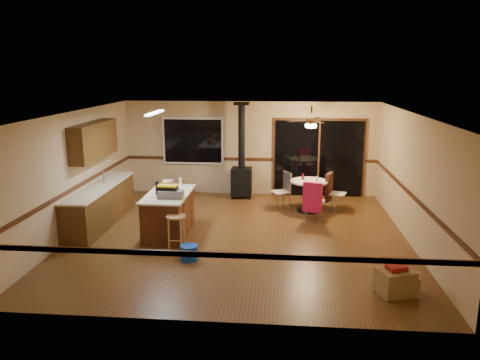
# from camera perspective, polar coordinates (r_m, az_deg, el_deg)

# --- Properties ---
(floor) EXTENTS (7.00, 7.00, 0.00)m
(floor) POSITION_cam_1_polar(r_m,az_deg,el_deg) (10.02, -0.15, -6.81)
(floor) COLOR #583618
(floor) RESTS_ON ground
(ceiling) EXTENTS (7.00, 7.00, 0.00)m
(ceiling) POSITION_cam_1_polar(r_m,az_deg,el_deg) (9.44, -0.16, 8.17)
(ceiling) COLOR silver
(ceiling) RESTS_ON ground
(wall_back) EXTENTS (7.00, 0.00, 7.00)m
(wall_back) POSITION_cam_1_polar(r_m,az_deg,el_deg) (13.07, 1.23, 3.87)
(wall_back) COLOR tan
(wall_back) RESTS_ON ground
(wall_front) EXTENTS (7.00, 0.00, 7.00)m
(wall_front) POSITION_cam_1_polar(r_m,az_deg,el_deg) (6.31, -3.05, -6.63)
(wall_front) COLOR tan
(wall_front) RESTS_ON ground
(wall_left) EXTENTS (0.00, 7.00, 7.00)m
(wall_left) POSITION_cam_1_polar(r_m,az_deg,el_deg) (10.55, -19.45, 0.80)
(wall_left) COLOR tan
(wall_left) RESTS_ON ground
(wall_right) EXTENTS (0.00, 7.00, 7.00)m
(wall_right) POSITION_cam_1_polar(r_m,az_deg,el_deg) (9.97, 20.31, 0.03)
(wall_right) COLOR tan
(wall_right) RESTS_ON ground
(chair_rail) EXTENTS (7.00, 7.00, 0.08)m
(chair_rail) POSITION_cam_1_polar(r_m,az_deg,el_deg) (9.72, -0.16, -1.27)
(chair_rail) COLOR #442311
(chair_rail) RESTS_ON ground
(window) EXTENTS (1.72, 0.10, 1.32)m
(window) POSITION_cam_1_polar(r_m,az_deg,el_deg) (13.19, -5.75, 4.77)
(window) COLOR black
(window) RESTS_ON ground
(sliding_door) EXTENTS (2.52, 0.10, 2.10)m
(sliding_door) POSITION_cam_1_polar(r_m,az_deg,el_deg) (13.08, 9.55, 2.58)
(sliding_door) COLOR black
(sliding_door) RESTS_ON ground
(lower_cabinets) EXTENTS (0.60, 3.00, 0.86)m
(lower_cabinets) POSITION_cam_1_polar(r_m,az_deg,el_deg) (11.09, -16.64, -3.05)
(lower_cabinets) COLOR #503314
(lower_cabinets) RESTS_ON ground
(countertop) EXTENTS (0.64, 3.04, 0.04)m
(countertop) POSITION_cam_1_polar(r_m,az_deg,el_deg) (10.97, -16.79, -0.79)
(countertop) COLOR beige
(countertop) RESTS_ON lower_cabinets
(upper_cabinets) EXTENTS (0.35, 2.00, 0.80)m
(upper_cabinets) POSITION_cam_1_polar(r_m,az_deg,el_deg) (11.01, -17.38, 4.63)
(upper_cabinets) COLOR #503314
(upper_cabinets) RESTS_ON ground
(kitchen_island) EXTENTS (0.88, 1.68, 0.90)m
(kitchen_island) POSITION_cam_1_polar(r_m,az_deg,el_deg) (10.11, -8.67, -4.06)
(kitchen_island) COLOR #512814
(kitchen_island) RESTS_ON ground
(wood_stove) EXTENTS (0.55, 0.50, 2.52)m
(wood_stove) POSITION_cam_1_polar(r_m,az_deg,el_deg) (12.76, 0.19, 1.02)
(wood_stove) COLOR black
(wood_stove) RESTS_ON ground
(ceiling_fan) EXTENTS (0.24, 0.24, 0.55)m
(ceiling_fan) POSITION_cam_1_polar(r_m,az_deg,el_deg) (11.39, 8.67, 6.95)
(ceiling_fan) COLOR brown
(ceiling_fan) RESTS_ON ceiling
(fluorescent_strip) EXTENTS (0.10, 1.20, 0.04)m
(fluorescent_strip) POSITION_cam_1_polar(r_m,az_deg,el_deg) (10.06, -10.37, 8.04)
(fluorescent_strip) COLOR white
(fluorescent_strip) RESTS_ON ceiling
(toolbox_grey) EXTENTS (0.51, 0.29, 0.16)m
(toolbox_grey) POSITION_cam_1_polar(r_m,az_deg,el_deg) (9.62, -8.44, -1.70)
(toolbox_grey) COLOR slate
(toolbox_grey) RESTS_ON kitchen_island
(toolbox_black) EXTENTS (0.42, 0.24, 0.22)m
(toolbox_black) POSITION_cam_1_polar(r_m,az_deg,el_deg) (9.66, -8.80, -1.44)
(toolbox_black) COLOR black
(toolbox_black) RESTS_ON kitchen_island
(toolbox_yellow_lid) EXTENTS (0.41, 0.24, 0.03)m
(toolbox_yellow_lid) POSITION_cam_1_polar(r_m,az_deg,el_deg) (9.63, -8.83, -0.71)
(toolbox_yellow_lid) COLOR gold
(toolbox_yellow_lid) RESTS_ON toolbox_black
(box_on_island) EXTENTS (0.28, 0.34, 0.20)m
(box_on_island) POSITION_cam_1_polar(r_m,az_deg,el_deg) (10.23, -8.79, -0.67)
(box_on_island) COLOR olive
(box_on_island) RESTS_ON kitchen_island
(bottle_dark) EXTENTS (0.10, 0.10, 0.27)m
(bottle_dark) POSITION_cam_1_polar(r_m,az_deg,el_deg) (9.93, -10.06, -0.95)
(bottle_dark) COLOR black
(bottle_dark) RESTS_ON kitchen_island
(bottle_pink) EXTENTS (0.08, 0.08, 0.24)m
(bottle_pink) POSITION_cam_1_polar(r_m,az_deg,el_deg) (10.12, -8.30, -0.71)
(bottle_pink) COLOR #D84C8C
(bottle_pink) RESTS_ON kitchen_island
(bottle_white) EXTENTS (0.07, 0.07, 0.18)m
(bottle_white) POSITION_cam_1_polar(r_m,az_deg,el_deg) (10.58, -7.29, -0.22)
(bottle_white) COLOR white
(bottle_white) RESTS_ON kitchen_island
(bar_stool) EXTENTS (0.49, 0.49, 0.69)m
(bar_stool) POSITION_cam_1_polar(r_m,az_deg,el_deg) (9.27, -7.78, -6.36)
(bar_stool) COLOR tan
(bar_stool) RESTS_ON floor
(blue_bucket) EXTENTS (0.36, 0.36, 0.28)m
(blue_bucket) POSITION_cam_1_polar(r_m,az_deg,el_deg) (8.82, -6.23, -8.79)
(blue_bucket) COLOR #0D43BD
(blue_bucket) RESTS_ON floor
(dining_table) EXTENTS (0.92, 0.92, 0.78)m
(dining_table) POSITION_cam_1_polar(r_m,az_deg,el_deg) (11.69, 8.38, -1.26)
(dining_table) COLOR black
(dining_table) RESTS_ON ground
(glass_red) EXTENTS (0.07, 0.07, 0.15)m
(glass_red) POSITION_cam_1_polar(r_m,az_deg,el_deg) (11.71, 7.68, 0.42)
(glass_red) COLOR #590C14
(glass_red) RESTS_ON dining_table
(glass_cream) EXTENTS (0.06, 0.06, 0.12)m
(glass_cream) POSITION_cam_1_polar(r_m,az_deg,el_deg) (11.58, 9.34, 0.14)
(glass_cream) COLOR beige
(glass_cream) RESTS_ON dining_table
(chair_left) EXTENTS (0.54, 0.54, 0.51)m
(chair_left) POSITION_cam_1_polar(r_m,az_deg,el_deg) (11.80, 5.41, -0.76)
(chair_left) COLOR #C3B591
(chair_left) RESTS_ON ground
(chair_near) EXTENTS (0.54, 0.57, 0.70)m
(chair_near) POSITION_cam_1_polar(r_m,az_deg,el_deg) (10.84, 8.87, -2.09)
(chair_near) COLOR #C3B591
(chair_near) RESTS_ON ground
(chair_right) EXTENTS (0.57, 0.55, 0.70)m
(chair_right) POSITION_cam_1_polar(r_m,az_deg,el_deg) (11.83, 10.91, -0.87)
(chair_right) COLOR #C3B591
(chair_right) RESTS_ON ground
(box_under_window) EXTENTS (0.66, 0.60, 0.43)m
(box_under_window) POSITION_cam_1_polar(r_m,az_deg,el_deg) (12.96, -7.21, -1.23)
(box_under_window) COLOR olive
(box_under_window) RESTS_ON floor
(box_corner_a) EXTENTS (0.65, 0.60, 0.40)m
(box_corner_a) POSITION_cam_1_polar(r_m,az_deg,el_deg) (7.90, 18.38, -11.68)
(box_corner_a) COLOR olive
(box_corner_a) RESTS_ON floor
(box_corner_b) EXTENTS (0.46, 0.42, 0.32)m
(box_corner_b) POSITION_cam_1_polar(r_m,az_deg,el_deg) (8.00, 19.58, -11.77)
(box_corner_b) COLOR olive
(box_corner_b) RESTS_ON floor
(box_small_red) EXTENTS (0.34, 0.31, 0.07)m
(box_small_red) POSITION_cam_1_polar(r_m,az_deg,el_deg) (7.81, 18.51, -10.09)
(box_small_red) COLOR maroon
(box_small_red) RESTS_ON box_corner_a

